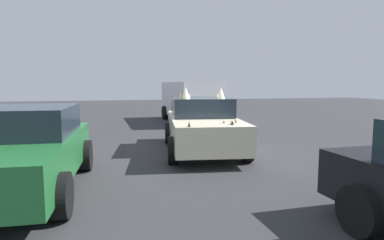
# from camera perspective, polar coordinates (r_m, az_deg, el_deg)

# --- Properties ---
(ground_plane) EXTENTS (60.00, 60.00, 0.00)m
(ground_plane) POSITION_cam_1_polar(r_m,az_deg,el_deg) (9.15, 1.83, -5.56)
(ground_plane) COLOR #2D2D30
(art_car_decorated) EXTENTS (4.60, 2.46, 1.82)m
(art_car_decorated) POSITION_cam_1_polar(r_m,az_deg,el_deg) (9.11, 1.78, -0.76)
(art_car_decorated) COLOR beige
(art_car_decorated) RESTS_ON ground
(parked_van_far_left) EXTENTS (5.07, 2.42, 1.99)m
(parked_van_far_left) POSITION_cam_1_polar(r_m,az_deg,el_deg) (16.11, -0.29, 3.68)
(parked_van_far_left) COLOR silver
(parked_van_far_left) RESTS_ON ground
(parked_sedan_behind_right) EXTENTS (4.29, 2.17, 1.49)m
(parked_sedan_behind_right) POSITION_cam_1_polar(r_m,az_deg,el_deg) (6.39, -27.89, -4.67)
(parked_sedan_behind_right) COLOR #1E602D
(parked_sedan_behind_right) RESTS_ON ground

